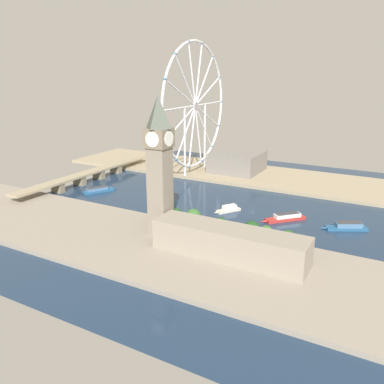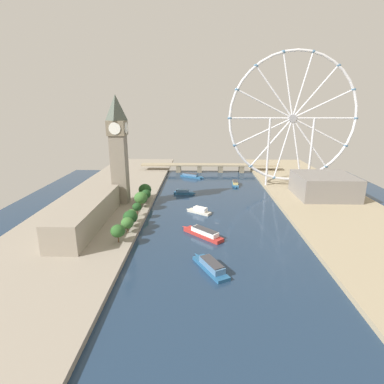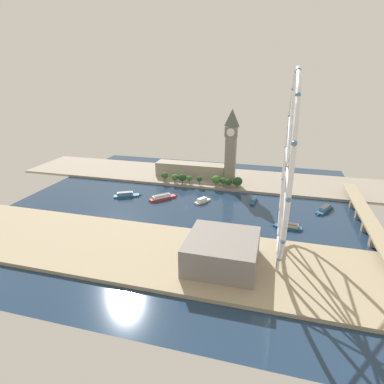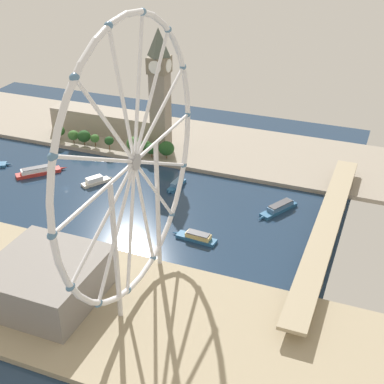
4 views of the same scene
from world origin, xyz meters
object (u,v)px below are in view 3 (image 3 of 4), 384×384
(riverside_hall, at_px, (222,251))
(tour_boat_3, at_px, (203,201))
(tour_boat_0, at_px, (254,200))
(tour_boat_4, at_px, (163,197))
(river_bridge, at_px, (366,217))
(tour_boat_2, at_px, (126,195))
(tour_boat_5, at_px, (325,209))
(parliament_block, at_px, (191,170))
(tour_boat_1, at_px, (288,226))
(clock_tower, at_px, (231,145))
(ferris_wheel, at_px, (287,167))

(riverside_hall, bearing_deg, tour_boat_3, -160.20)
(tour_boat_0, relative_size, tour_boat_4, 0.76)
(river_bridge, bearing_deg, riverside_hall, -48.78)
(riverside_hall, height_order, tour_boat_2, riverside_hall)
(river_bridge, relative_size, tour_boat_5, 5.83)
(parliament_block, bearing_deg, tour_boat_3, 24.10)
(tour_boat_4, bearing_deg, tour_boat_2, 138.45)
(parliament_block, height_order, tour_boat_4, parliament_block)
(river_bridge, relative_size, tour_boat_3, 8.26)
(tour_boat_1, distance_m, tour_boat_3, 100.46)
(clock_tower, height_order, tour_boat_2, clock_tower)
(river_bridge, height_order, tour_boat_3, river_bridge)
(clock_tower, relative_size, tour_boat_0, 4.03)
(tour_boat_3, bearing_deg, tour_boat_5, -52.53)
(parliament_block, xyz_separation_m, tour_boat_1, (121.09, 128.05, -10.07))
(river_bridge, distance_m, tour_boat_2, 253.27)
(parliament_block, distance_m, tour_boat_1, 176.52)
(parliament_block, bearing_deg, tour_boat_5, 66.93)
(river_bridge, distance_m, tour_boat_5, 41.66)
(riverside_hall, height_order, tour_boat_4, riverside_hall)
(riverside_hall, distance_m, tour_boat_2, 174.66)
(tour_boat_2, bearing_deg, tour_boat_0, -19.19)
(riverside_hall, bearing_deg, tour_boat_5, 146.23)
(river_bridge, xyz_separation_m, tour_boat_3, (-13.95, -162.59, -5.74))
(tour_boat_2, bearing_deg, parliament_block, 30.05)
(tour_boat_2, bearing_deg, tour_boat_4, -23.08)
(tour_boat_1, xyz_separation_m, tour_boat_4, (-37.61, -138.34, 0.29))
(tour_boat_3, xyz_separation_m, tour_boat_5, (-10.28, 129.19, 0.05))
(ferris_wheel, height_order, tour_boat_5, ferris_wheel)
(tour_boat_2, bearing_deg, clock_tower, 6.89)
(parliament_block, relative_size, ferris_wheel, 0.69)
(tour_boat_0, height_order, tour_boat_1, tour_boat_1)
(ferris_wheel, xyz_separation_m, tour_boat_4, (-92.39, -129.19, -71.35))
(parliament_block, height_order, river_bridge, parliament_block)
(tour_boat_1, distance_m, tour_boat_2, 185.60)
(clock_tower, height_order, river_bridge, clock_tower)
(clock_tower, relative_size, tour_boat_2, 2.88)
(ferris_wheel, relative_size, riverside_hall, 2.64)
(tour_boat_1, bearing_deg, parliament_block, -39.25)
(tour_boat_0, height_order, tour_boat_5, tour_boat_5)
(clock_tower, xyz_separation_m, tour_boat_5, (59.66, 109.92, -49.06))
(parliament_block, bearing_deg, river_bridge, 64.53)
(river_bridge, xyz_separation_m, tour_boat_0, (-29.90, -107.49, -5.86))
(tour_boat_4, distance_m, tour_boat_5, 176.04)
(tour_boat_2, bearing_deg, riverside_hall, -68.09)
(riverside_hall, height_order, tour_boat_0, riverside_hall)
(clock_tower, relative_size, parliament_block, 0.98)
(river_bridge, xyz_separation_m, tour_boat_2, (-7.35, -253.11, -5.50))
(tour_boat_5, bearing_deg, tour_boat_4, -57.32)
(ferris_wheel, height_order, tour_boat_1, ferris_wheel)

